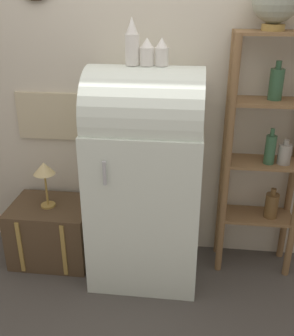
% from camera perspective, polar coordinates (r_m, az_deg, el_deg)
% --- Properties ---
extents(ground_plane, '(12.00, 12.00, 0.00)m').
position_cam_1_polar(ground_plane, '(3.01, -0.71, -16.79)').
color(ground_plane, '#4C4742').
extents(wall_back, '(7.00, 0.09, 2.70)m').
position_cam_1_polar(wall_back, '(2.91, 0.56, 11.84)').
color(wall_back, beige).
rests_on(wall_back, ground_plane).
extents(refrigerator, '(0.76, 0.69, 1.55)m').
position_cam_1_polar(refrigerator, '(2.75, -0.19, -0.96)').
color(refrigerator, silver).
rests_on(refrigerator, ground_plane).
extents(suitcase_trunk, '(0.61, 0.48, 0.48)m').
position_cam_1_polar(suitcase_trunk, '(3.24, -13.51, -8.92)').
color(suitcase_trunk, brown).
rests_on(suitcase_trunk, ground_plane).
extents(shelf_unit, '(0.56, 0.28, 1.75)m').
position_cam_1_polar(shelf_unit, '(2.87, 16.85, 2.48)').
color(shelf_unit, olive).
rests_on(shelf_unit, ground_plane).
extents(vase_left, '(0.09, 0.09, 0.29)m').
position_cam_1_polar(vase_left, '(2.52, -2.17, 17.67)').
color(vase_left, white).
rests_on(vase_left, refrigerator).
extents(vase_center, '(0.09, 0.09, 0.17)m').
position_cam_1_polar(vase_center, '(2.52, -0.00, 16.41)').
color(vase_center, white).
rests_on(vase_center, refrigerator).
extents(vase_right, '(0.08, 0.08, 0.17)m').
position_cam_1_polar(vase_right, '(2.51, 2.15, 16.37)').
color(vase_right, white).
rests_on(vase_right, refrigerator).
extents(desk_lamp, '(0.16, 0.16, 0.36)m').
position_cam_1_polar(desk_lamp, '(2.98, -14.69, -0.51)').
color(desk_lamp, '#AD8942').
rests_on(desk_lamp, suitcase_trunk).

